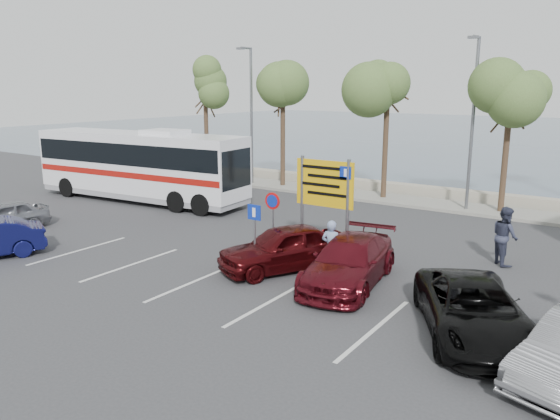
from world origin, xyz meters
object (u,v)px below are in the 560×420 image
Objects in this scene: car_red at (284,248)px; direction_sign at (325,191)px; street_lamp_left at (251,109)px; pedestrian_far at (505,236)px; car_maroon at (349,262)px; car_silver_a at (2,217)px; pedestrian_near at (331,248)px; street_lamp_right at (473,116)px; suv_black at (473,310)px; coach_bus_left at (140,168)px.

direction_sign is at bearing 101.14° from car_red.
street_lamp_left is 3.98× the size of pedestrian_far.
car_maroon is at bearing -42.30° from direction_sign.
pedestrian_near is (14.00, 2.98, 0.28)m from car_silver_a.
street_lamp_left is at bearing 90.18° from car_silver_a.
street_lamp_right is 21.28m from car_silver_a.
car_maroon is 1.00× the size of suv_black.
street_lamp_left reaches higher than coach_bus_left.
coach_bus_left is 18.36m from pedestrian_far.
car_maroon is at bearing 17.72° from car_silver_a.
pedestrian_far is at bearing 67.03° from car_red.
direction_sign reaches higher than pedestrian_near.
car_red is (12.47, -5.00, -1.02)m from coach_bus_left.
street_lamp_right reaches higher than suv_black.
suv_black is at bearing -28.28° from direction_sign.
pedestrian_far reaches higher than car_silver_a.
street_lamp_right reaches higher than car_silver_a.
direction_sign is 0.82× the size of car_red.
pedestrian_near reaches higher than car_maroon.
suv_black is (4.13, -1.53, -0.03)m from car_maroon.
car_maroon is 2.40m from car_red.
car_maroon is 2.71× the size of pedestrian_near.
car_red is at bearing 138.31° from suv_black.
pedestrian_far is (18.34, 7.20, 0.38)m from car_silver_a.
car_silver_a is (-13.00, -4.24, -1.80)m from direction_sign.
coach_bus_left is 6.88× the size of pedestrian_near.
car_maroon is at bearing -18.59° from coach_bus_left.
car_silver_a is 0.83× the size of car_red.
coach_bus_left reaches higher than pedestrian_near.
street_lamp_right is at bearing 52.16° from car_silver_a.
street_lamp_right is 12.87m from car_red.
direction_sign is 2.22m from pedestrian_near.
car_maroon is at bearing 131.17° from suv_black.
car_maroon is 4.40m from suv_black.
car_red is (-2.53, -12.02, -3.85)m from street_lamp_right.
street_lamp_right is at bearing 80.32° from car_maroon.
car_maroon is at bearing 103.44° from pedestrian_far.
car_maroon is at bearing -90.62° from street_lamp_right.
street_lamp_right is (13.00, 0.00, 0.00)m from street_lamp_left.
coach_bus_left is 7.63m from car_silver_a.
street_lamp_left is 15.23m from car_silver_a.
pedestrian_near is (1.00, -1.26, -1.53)m from direction_sign.
coach_bus_left is 2.82× the size of car_red.
car_red is at bearing -48.94° from street_lamp_left.
pedestrian_far reaches higher than pedestrian_near.
street_lamp_right is at bearing -101.83° from pedestrian_near.
car_maroon is 2.44× the size of pedestrian_far.
car_red is 2.19× the size of pedestrian_far.
car_maroon reaches higher than suv_black.
pedestrian_far is (4.34, 4.22, 0.10)m from pedestrian_near.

